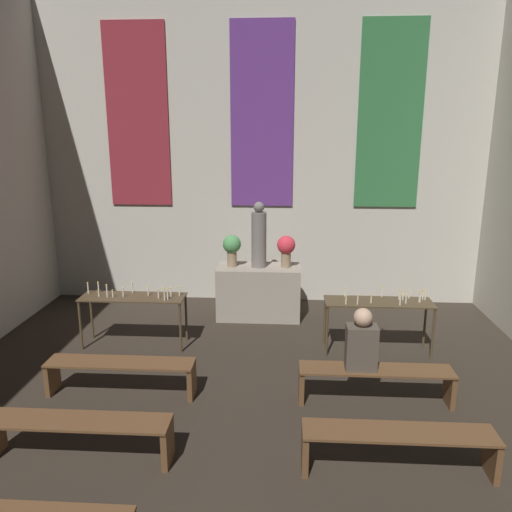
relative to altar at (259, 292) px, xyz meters
name	(u,v)px	position (x,y,z in m)	size (l,w,h in m)	color
wall_back	(262,147)	(0.00, 1.00, 2.42)	(8.21, 0.16, 5.69)	beige
altar	(259,292)	(0.00, 0.00, 0.00)	(1.41, 0.69, 0.90)	gray
statue	(259,237)	(0.00, 0.00, 0.97)	(0.25, 0.25, 1.11)	slate
flower_vase_left	(232,247)	(-0.46, 0.00, 0.79)	(0.31, 0.31, 0.54)	#937A5B
flower_vase_right	(286,248)	(0.46, 0.00, 0.79)	(0.31, 0.31, 0.54)	#937A5B
candle_rack_left	(133,302)	(-1.80, -1.29, 0.24)	(1.55, 0.48, 0.97)	#473823
candle_rack_right	(379,307)	(1.81, -1.29, 0.24)	(1.55, 0.48, 0.94)	#473823
pew_third_left	(79,431)	(-1.54, -4.00, -0.14)	(1.81, 0.36, 0.43)	brown
pew_third_right	(398,442)	(1.54, -4.00, -0.14)	(1.81, 0.36, 0.43)	brown
pew_back_left	(121,370)	(-1.54, -2.74, -0.14)	(1.81, 0.36, 0.43)	brown
pew_back_right	(375,378)	(1.54, -2.74, -0.14)	(1.81, 0.36, 0.43)	brown
person_seated	(362,342)	(1.35, -2.74, 0.32)	(0.36, 0.24, 0.75)	#4C4238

